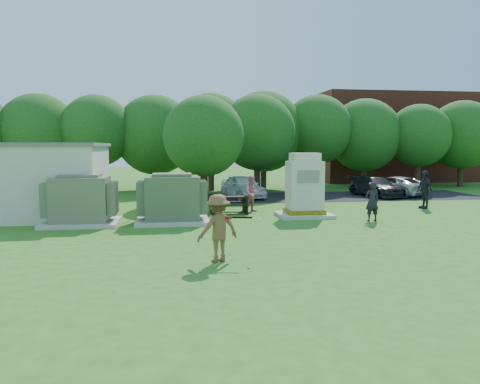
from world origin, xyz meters
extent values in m
plane|color=#2D6619|center=(0.00, 0.00, 0.00)|extent=(120.00, 120.00, 0.00)
cube|color=maroon|center=(18.00, 27.00, 4.00)|extent=(15.00, 8.00, 8.00)
cube|color=#232326|center=(7.00, 13.50, 0.01)|extent=(20.00, 6.00, 0.01)
cube|color=beige|center=(-6.50, 4.50, 0.07)|extent=(3.00, 2.40, 0.15)
cube|color=#676F4F|center=(-6.50, 4.50, 1.05)|extent=(2.20, 1.80, 1.80)
cube|color=#676F4F|center=(-6.50, 4.50, 2.01)|extent=(1.60, 1.30, 0.12)
cube|color=#676F4F|center=(-7.77, 4.50, 1.07)|extent=(0.32, 1.50, 1.35)
cube|color=#676F4F|center=(-5.23, 4.50, 1.07)|extent=(0.32, 1.50, 1.35)
cube|color=beige|center=(-2.80, 4.50, 0.07)|extent=(3.00, 2.40, 0.15)
cube|color=#536043|center=(-2.80, 4.50, 1.05)|extent=(2.20, 1.80, 1.80)
cube|color=#536043|center=(-2.80, 4.50, 2.01)|extent=(1.60, 1.30, 0.12)
cube|color=#536043|center=(-4.07, 4.50, 1.07)|extent=(0.32, 1.50, 1.35)
cube|color=#536043|center=(-1.53, 4.50, 1.07)|extent=(0.32, 1.50, 1.35)
cube|color=beige|center=(3.13, 5.26, 0.08)|extent=(2.38, 1.95, 0.16)
cube|color=yellow|center=(3.13, 5.26, 0.26)|extent=(1.68, 1.35, 0.19)
cube|color=beige|center=(3.13, 5.26, 1.44)|extent=(1.52, 1.19, 2.17)
cube|color=beige|center=(3.13, 5.26, 2.71)|extent=(1.25, 0.97, 0.38)
cube|color=gray|center=(3.13, 4.63, 1.87)|extent=(0.97, 0.04, 0.54)
cube|color=black|center=(-0.13, 6.98, 0.77)|extent=(1.88, 0.73, 0.06)
cube|color=black|center=(-0.13, 7.55, 0.46)|extent=(1.88, 0.26, 0.05)
cube|color=black|center=(-0.13, 6.40, 0.46)|extent=(1.88, 0.26, 0.05)
cube|color=black|center=(-0.95, 6.98, 0.39)|extent=(0.08, 1.41, 0.77)
cube|color=black|center=(0.68, 6.98, 0.39)|extent=(0.08, 1.41, 0.77)
imported|color=brown|center=(-1.55, -2.47, 0.94)|extent=(1.39, 1.10, 1.88)
imported|color=black|center=(5.64, 3.61, 0.85)|extent=(0.65, 0.45, 1.70)
imported|color=#D16E84|center=(1.07, 7.20, 0.89)|extent=(1.03, 0.90, 1.78)
imported|color=#242429|center=(10.04, 7.11, 0.99)|extent=(0.52, 1.17, 1.97)
imported|color=white|center=(1.54, 13.43, 0.72)|extent=(2.69, 4.52, 1.44)
imported|color=#AEAFB3|center=(5.29, 13.01, 0.64)|extent=(2.36, 4.13, 1.29)
imported|color=black|center=(10.12, 13.07, 0.64)|extent=(2.63, 4.66, 1.27)
imported|color=#B3B4B8|center=(11.56, 13.49, 0.63)|extent=(3.64, 4.97, 1.26)
cylinder|color=black|center=(-1.02, -2.51, 1.23)|extent=(0.84, 0.24, 0.06)
cylinder|color=maroon|center=(-1.28, -2.56, 1.23)|extent=(0.23, 0.11, 0.06)
sphere|color=white|center=(-0.35, -2.31, 1.12)|extent=(0.09, 0.09, 0.09)
cylinder|color=#47301E|center=(-12.00, 19.40, 1.20)|extent=(0.44, 0.44, 2.40)
sphere|color=#235B1C|center=(-12.00, 19.40, 4.08)|extent=(5.60, 5.60, 5.60)
cylinder|color=#47301E|center=(-8.00, 18.80, 1.40)|extent=(0.44, 0.44, 2.80)
sphere|color=#235B1C|center=(-8.00, 18.80, 4.30)|extent=(5.00, 5.00, 5.00)
cylinder|color=#47301E|center=(-4.00, 19.60, 1.15)|extent=(0.44, 0.44, 2.30)
sphere|color=#235B1C|center=(-4.00, 19.60, 4.04)|extent=(5.80, 5.80, 5.80)
cylinder|color=#47301E|center=(0.00, 18.70, 1.35)|extent=(0.44, 0.44, 2.70)
sphere|color=#235B1C|center=(0.00, 18.70, 4.32)|extent=(5.40, 5.40, 5.40)
cylinder|color=#47301E|center=(4.00, 19.30, 1.25)|extent=(0.44, 0.44, 2.50)
sphere|color=#235B1C|center=(4.00, 19.30, 4.30)|extent=(6.00, 6.00, 6.00)
cylinder|color=#47301E|center=(8.00, 18.90, 1.45)|extent=(0.44, 0.44, 2.90)
sphere|color=#235B1C|center=(8.00, 18.90, 4.46)|extent=(5.20, 5.20, 5.20)
cylinder|color=#47301E|center=(12.00, 19.50, 1.20)|extent=(0.44, 0.44, 2.40)
sphere|color=#235B1C|center=(12.00, 19.50, 4.08)|extent=(5.60, 5.60, 5.60)
cylinder|color=#47301E|center=(16.00, 18.60, 1.30)|extent=(0.44, 0.44, 2.60)
sphere|color=#235B1C|center=(16.00, 18.60, 4.04)|extent=(4.80, 4.80, 4.80)
cylinder|color=#47301E|center=(20.00, 19.20, 1.25)|extent=(0.44, 0.44, 2.50)
sphere|color=#235B1C|center=(20.00, 19.20, 4.12)|extent=(5.40, 5.40, 5.40)
cylinder|color=#47301E|center=(-1.00, 11.50, 1.20)|extent=(0.44, 0.44, 2.40)
sphere|color=#235B1C|center=(-1.00, 11.50, 3.78)|extent=(4.60, 4.60, 4.60)
cylinder|color=#47301E|center=(3.00, 16.50, 1.30)|extent=(0.44, 0.44, 2.60)
sphere|color=#235B1C|center=(3.00, 16.50, 4.16)|extent=(5.20, 5.20, 5.20)
camera|label=1|loc=(-2.77, -15.18, 3.18)|focal=35.00mm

